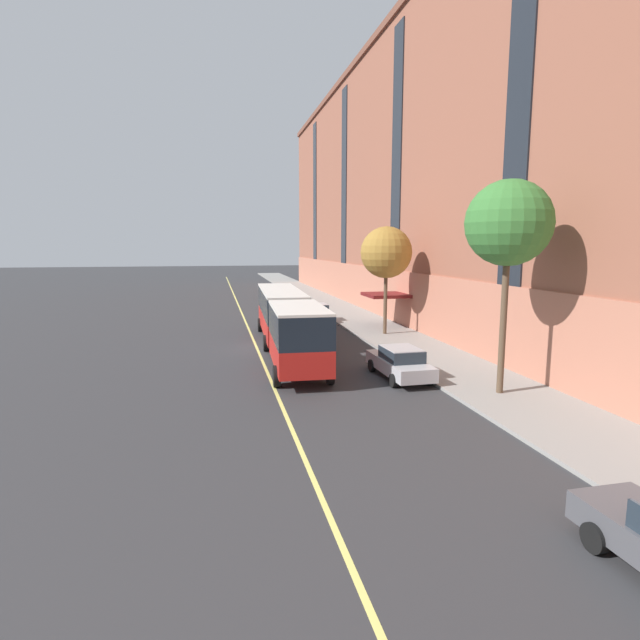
% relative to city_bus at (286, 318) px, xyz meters
% --- Properties ---
extents(ground_plane, '(260.00, 260.00, 0.00)m').
position_rel_city_bus_xyz_m(ground_plane, '(-1.28, 1.26, -2.03)').
color(ground_plane, '#303033').
extents(sidewalk, '(4.89, 160.00, 0.15)m').
position_rel_city_bus_xyz_m(sidewalk, '(8.02, 4.26, -1.96)').
color(sidewalk, gray).
rests_on(sidewalk, ground).
extents(apartment_facade, '(15.20, 110.00, 25.25)m').
position_rel_city_bus_xyz_m(apartment_facade, '(16.45, 1.26, 10.58)').
color(apartment_facade, '#935642').
rests_on(apartment_facade, ground).
extents(city_bus, '(3.45, 18.28, 3.49)m').
position_rel_city_bus_xyz_m(city_bus, '(0.00, 0.00, 0.00)').
color(city_bus, red).
rests_on(city_bus, ground).
extents(parked_car_darkgray_1, '(2.00, 4.70, 1.56)m').
position_rel_city_bus_xyz_m(parked_car_darkgray_1, '(4.33, 26.03, -1.25)').
color(parked_car_darkgray_1, '#4C4C51').
rests_on(parked_car_darkgray_1, ground).
extents(parked_car_silver_2, '(2.08, 4.83, 1.56)m').
position_rel_city_bus_xyz_m(parked_car_silver_2, '(4.49, -7.42, -1.25)').
color(parked_car_silver_2, '#B7B7BC').
rests_on(parked_car_silver_2, ground).
extents(parked_car_silver_3, '(1.94, 4.41, 1.56)m').
position_rel_city_bus_xyz_m(parked_car_silver_3, '(4.23, 11.16, -1.25)').
color(parked_car_silver_3, '#B7B7BC').
rests_on(parked_car_silver_3, ground).
extents(street_tree_near_corner, '(3.53, 3.53, 8.94)m').
position_rel_city_bus_xyz_m(street_tree_near_corner, '(7.65, -11.02, 5.25)').
color(street_tree_near_corner, brown).
rests_on(street_tree_near_corner, sidewalk).
extents(street_tree_mid_block, '(3.61, 3.61, 7.59)m').
position_rel_city_bus_xyz_m(street_tree_mid_block, '(7.65, 3.75, 3.87)').
color(street_tree_mid_block, brown).
rests_on(street_tree_mid_block, sidewalk).
extents(fire_hydrant, '(0.42, 0.24, 0.72)m').
position_rel_city_bus_xyz_m(fire_hydrant, '(6.08, 24.22, -1.54)').
color(fire_hydrant, red).
rests_on(fire_hydrant, sidewalk).
extents(lane_centerline, '(0.16, 140.00, 0.01)m').
position_rel_city_bus_xyz_m(lane_centerline, '(-1.70, 4.26, -2.03)').
color(lane_centerline, '#E0D66B').
rests_on(lane_centerline, ground).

